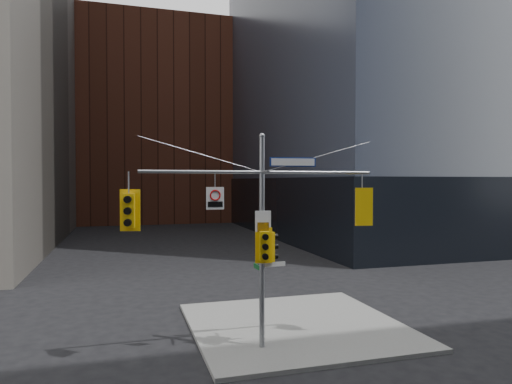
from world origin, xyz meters
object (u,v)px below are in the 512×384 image
traffic_light_east_arm (362,206)px  traffic_light_pole_side (271,247)px  signal_assembly (262,220)px  traffic_light_west_arm (129,211)px  regulatory_sign_arm (215,198)px  street_sign_blade (293,162)px  traffic_light_pole_front (264,246)px

traffic_light_east_arm → traffic_light_pole_side: 3.64m
signal_assembly → traffic_light_west_arm: bearing=179.8°
traffic_light_pole_side → regulatory_sign_arm: bearing=85.3°
traffic_light_east_arm → regulatory_sign_arm: 5.33m
signal_assembly → street_sign_blade: size_ratio=4.98×
signal_assembly → regulatory_sign_arm: 1.76m
traffic_light_pole_side → traffic_light_pole_front: (-0.32, -0.28, 0.07)m
traffic_light_east_arm → regulatory_sign_arm: size_ratio=1.85×
traffic_light_pole_front → signal_assembly: bearing=98.5°
signal_assembly → traffic_light_pole_side: size_ratio=8.05×
traffic_light_pole_side → street_sign_blade: street_sign_blade is taller
signal_assembly → street_sign_blade: 2.22m
traffic_light_west_arm → traffic_light_east_arm: (8.00, -0.01, -0.00)m
traffic_light_west_arm → regulatory_sign_arm: bearing=11.2°
traffic_light_west_arm → regulatory_sign_arm: 2.71m
traffic_light_pole_side → regulatory_sign_arm: regulatory_sign_arm is taller
traffic_light_pole_front → regulatory_sign_arm: 2.27m
signal_assembly → traffic_light_east_arm: (3.73, 0.00, 0.38)m
traffic_light_pole_front → street_sign_blade: size_ratio=0.74×
traffic_light_pole_front → regulatory_sign_arm: regulatory_sign_arm is taller
traffic_light_west_arm → regulatory_sign_arm: (2.68, -0.03, 0.37)m
signal_assembly → traffic_light_west_arm: (-4.27, 0.01, 0.38)m
traffic_light_pole_front → traffic_light_east_arm: bearing=12.4°
traffic_light_pole_side → regulatory_sign_arm: (-1.91, -0.03, 1.67)m
street_sign_blade → traffic_light_pole_side: bearing=-175.6°
traffic_light_east_arm → traffic_light_pole_front: 3.93m
signal_assembly → traffic_light_west_arm: 4.29m
traffic_light_east_arm → regulatory_sign_arm: regulatory_sign_arm is taller
traffic_light_east_arm → street_sign_blade: size_ratio=0.83×
traffic_light_east_arm → regulatory_sign_arm: (-5.32, -0.02, 0.37)m
signal_assembly → traffic_light_west_arm: size_ratio=6.14×
signal_assembly → regulatory_sign_arm: bearing=-179.3°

